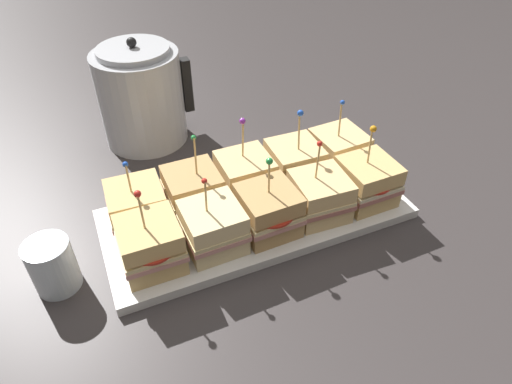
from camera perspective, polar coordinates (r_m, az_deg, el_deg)
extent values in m
plane|color=#383333|center=(0.84, 0.00, -3.21)|extent=(6.00, 6.00, 0.00)
cube|color=white|center=(0.83, 0.00, -2.96)|extent=(0.54, 0.23, 0.01)
cube|color=white|center=(0.83, 0.00, -2.50)|extent=(0.54, 0.23, 0.01)
cube|color=tan|center=(0.74, -12.76, -7.83)|extent=(0.09, 0.09, 0.03)
cube|color=tan|center=(0.73, -12.98, -6.77)|extent=(0.10, 0.10, 0.01)
cube|color=beige|center=(0.72, -13.08, -6.33)|extent=(0.09, 0.09, 0.01)
cylinder|color=red|center=(0.71, -12.84, -6.87)|extent=(0.07, 0.07, 0.00)
cube|color=#E0B771|center=(0.71, -13.35, -5.02)|extent=(0.09, 0.09, 0.03)
cylinder|color=tan|center=(0.67, -14.10, -2.58)|extent=(0.00, 0.01, 0.08)
sphere|color=red|center=(0.65, -14.59, -0.23)|extent=(0.01, 0.01, 0.01)
cube|color=beige|center=(0.75, -5.29, -5.72)|extent=(0.09, 0.09, 0.03)
cube|color=tan|center=(0.74, -5.38, -4.64)|extent=(0.10, 0.10, 0.01)
cube|color=beige|center=(0.73, -5.42, -4.19)|extent=(0.10, 0.10, 0.01)
cube|color=beige|center=(0.72, -5.51, -3.10)|extent=(0.09, 0.09, 0.03)
cylinder|color=tan|center=(0.69, -6.27, -0.86)|extent=(0.00, 0.01, 0.07)
sphere|color=red|center=(0.67, -6.47, 1.36)|extent=(0.01, 0.01, 0.01)
cube|color=tan|center=(0.78, 1.51, -3.75)|extent=(0.09, 0.09, 0.03)
cube|color=tan|center=(0.76, 1.54, -2.67)|extent=(0.10, 0.10, 0.01)
cube|color=beige|center=(0.76, 1.55, -2.22)|extent=(0.10, 0.10, 0.01)
cylinder|color=red|center=(0.75, 2.07, -2.65)|extent=(0.07, 0.07, 0.00)
cube|color=tan|center=(0.74, 1.58, -0.90)|extent=(0.09, 0.09, 0.03)
cylinder|color=tan|center=(0.72, 1.85, 1.69)|extent=(0.00, 0.00, 0.07)
sphere|color=green|center=(0.70, 1.91, 3.93)|extent=(0.01, 0.01, 0.01)
cube|color=#DBB77A|center=(0.82, 7.81, -1.79)|extent=(0.10, 0.10, 0.03)
cube|color=#B26B60|center=(0.80, 7.94, -0.73)|extent=(0.10, 0.10, 0.01)
cube|color=beige|center=(0.80, 7.99, -0.29)|extent=(0.10, 0.10, 0.01)
cube|color=#E8C281|center=(0.79, 8.11, 0.78)|extent=(0.10, 0.10, 0.03)
cylinder|color=tan|center=(0.76, 7.70, 3.56)|extent=(0.00, 0.01, 0.08)
sphere|color=red|center=(0.74, 7.96, 6.00)|extent=(0.01, 0.01, 0.01)
cube|color=tan|center=(0.86, 13.44, -0.06)|extent=(0.09, 0.09, 0.03)
cube|color=#B26B60|center=(0.85, 13.64, 0.97)|extent=(0.10, 0.10, 0.01)
cube|color=beige|center=(0.84, 13.72, 1.39)|extent=(0.10, 0.10, 0.01)
cylinder|color=red|center=(0.83, 14.39, 1.07)|extent=(0.06, 0.06, 0.00)
cube|color=#E0B771|center=(0.83, 13.96, 2.64)|extent=(0.09, 0.09, 0.03)
cylinder|color=tan|center=(0.81, 14.02, 5.37)|extent=(0.00, 0.01, 0.08)
sphere|color=orange|center=(0.79, 14.45, 7.64)|extent=(0.01, 0.01, 0.01)
cube|color=tan|center=(0.81, -14.39, -3.04)|extent=(0.09, 0.09, 0.03)
cube|color=tan|center=(0.80, -14.62, -1.99)|extent=(0.10, 0.10, 0.01)
cube|color=beige|center=(0.79, -14.71, -1.56)|extent=(0.10, 0.10, 0.01)
cube|color=#E0B771|center=(0.78, -14.93, -0.51)|extent=(0.09, 0.09, 0.03)
cylinder|color=tan|center=(0.75, -15.60, 1.36)|extent=(0.00, 0.01, 0.07)
sphere|color=blue|center=(0.73, -16.03, 3.34)|extent=(0.01, 0.01, 0.01)
cube|color=tan|center=(0.83, -7.74, -1.13)|extent=(0.09, 0.09, 0.03)
cube|color=tan|center=(0.81, -7.86, -0.07)|extent=(0.10, 0.10, 0.01)
cube|color=beige|center=(0.81, -7.91, 0.37)|extent=(0.09, 0.09, 0.01)
cube|color=tan|center=(0.80, -8.03, 1.43)|extent=(0.09, 0.09, 0.03)
cylinder|color=tan|center=(0.76, -7.56, 4.14)|extent=(0.00, 0.01, 0.09)
sphere|color=green|center=(0.74, -7.83, 6.75)|extent=(0.01, 0.01, 0.01)
cube|color=#DBB77A|center=(0.85, -1.29, 0.59)|extent=(0.09, 0.09, 0.03)
cube|color=tan|center=(0.84, -1.31, 1.65)|extent=(0.10, 0.10, 0.01)
cube|color=beige|center=(0.83, -1.32, 2.09)|extent=(0.09, 0.09, 0.01)
cylinder|color=red|center=(0.82, -0.89, 1.78)|extent=(0.06, 0.06, 0.00)
cube|color=#E8C281|center=(0.82, -1.34, 3.37)|extent=(0.09, 0.09, 0.03)
cylinder|color=tan|center=(0.79, -1.81, 6.32)|extent=(0.00, 0.01, 0.08)
sphere|color=purple|center=(0.77, -1.87, 8.81)|extent=(0.01, 0.01, 0.01)
cube|color=#DBB77A|center=(0.88, 4.70, 2.14)|extent=(0.09, 0.09, 0.03)
cube|color=#B26B60|center=(0.87, 4.77, 3.18)|extent=(0.10, 0.10, 0.01)
cube|color=beige|center=(0.86, 4.80, 3.61)|extent=(0.10, 0.10, 0.01)
cylinder|color=red|center=(0.85, 5.31, 3.34)|extent=(0.07, 0.07, 0.00)
cube|color=#E8C281|center=(0.85, 4.88, 4.86)|extent=(0.09, 0.09, 0.03)
cylinder|color=tan|center=(0.82, 5.39, 7.32)|extent=(0.00, 0.01, 0.08)
sphere|color=blue|center=(0.80, 5.57, 9.79)|extent=(0.01, 0.01, 0.01)
cube|color=#DBB77A|center=(0.93, 10.06, 3.68)|extent=(0.10, 0.10, 0.03)
cube|color=tan|center=(0.91, 10.20, 4.68)|extent=(0.10, 0.10, 0.01)
cube|color=beige|center=(0.91, 10.26, 5.10)|extent=(0.10, 0.10, 0.01)
cylinder|color=red|center=(0.90, 10.83, 4.86)|extent=(0.05, 0.05, 0.00)
cube|color=#E8C281|center=(0.90, 10.43, 6.31)|extent=(0.10, 0.10, 0.03)
cylinder|color=tan|center=(0.87, 10.45, 8.68)|extent=(0.00, 0.01, 0.08)
sphere|color=blue|center=(0.85, 10.76, 10.95)|extent=(0.01, 0.01, 0.01)
cylinder|color=#B7BABF|center=(1.03, -14.15, 11.33)|extent=(0.18, 0.18, 0.20)
cylinder|color=#B7BABF|center=(0.99, -15.15, 16.74)|extent=(0.15, 0.15, 0.01)
sphere|color=black|center=(0.98, -15.31, 17.60)|extent=(0.02, 0.02, 0.02)
cube|color=black|center=(1.04, -8.67, 13.08)|extent=(0.02, 0.02, 0.12)
cylinder|color=silver|center=(0.76, -24.07, -8.38)|extent=(0.07, 0.07, 0.09)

